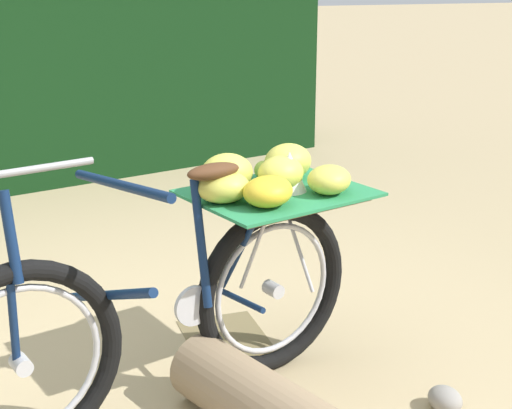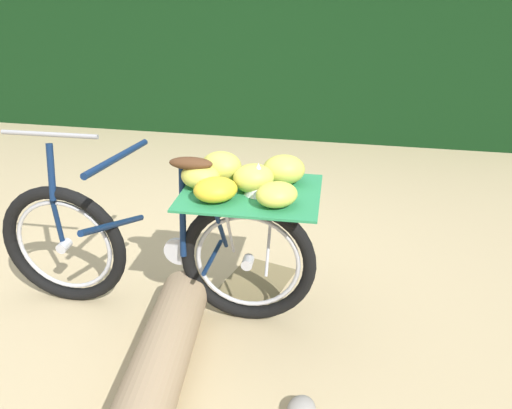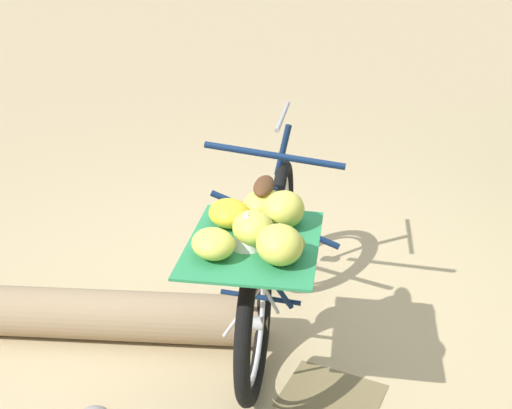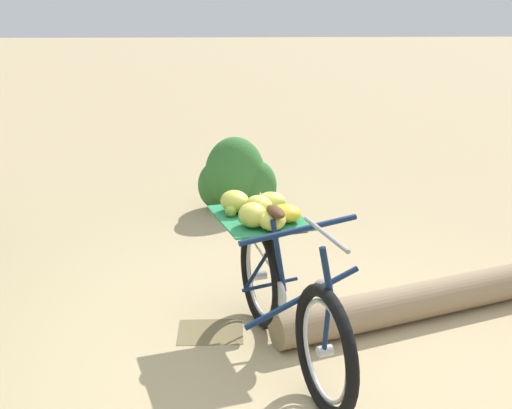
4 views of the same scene
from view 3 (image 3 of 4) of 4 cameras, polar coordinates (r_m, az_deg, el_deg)
name	(u,v)px [view 3 (image 3 of 4)]	position (r m, az deg, el deg)	size (l,w,h in m)	color
ground_plane	(288,324)	(3.59, 2.82, -10.36)	(60.00, 60.00, 0.00)	tan
bicycle	(266,253)	(3.17, 0.92, -4.26)	(0.91, 1.79, 1.03)	black
fallen_log	(63,313)	(3.58, -16.51, -9.06)	(0.26, 0.26, 2.15)	#937A5B
leaf_litter_patch	(332,395)	(3.15, 6.63, -16.20)	(0.44, 0.36, 0.01)	olive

